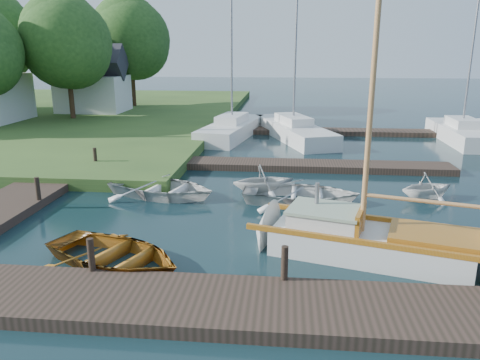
# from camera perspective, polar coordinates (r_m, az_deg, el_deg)

# --- Properties ---
(ground) EXTENTS (160.00, 160.00, 0.00)m
(ground) POSITION_cam_1_polar(r_m,az_deg,el_deg) (15.64, -0.00, -4.24)
(ground) COLOR black
(ground) RESTS_ON ground
(near_dock) EXTENTS (18.00, 2.20, 0.30)m
(near_dock) POSITION_cam_1_polar(r_m,az_deg,el_deg) (10.16, -3.45, -14.93)
(near_dock) COLOR #2D241A
(near_dock) RESTS_ON ground
(left_dock) EXTENTS (2.20, 18.00, 0.30)m
(left_dock) POSITION_cam_1_polar(r_m,az_deg,el_deg) (19.82, -23.07, -0.76)
(left_dock) COLOR #2D241A
(left_dock) RESTS_ON ground
(far_dock) EXTENTS (14.00, 1.60, 0.30)m
(far_dock) POSITION_cam_1_polar(r_m,az_deg,el_deg) (21.76, 6.95, 1.78)
(far_dock) COLOR #2D241A
(far_dock) RESTS_ON ground
(pontoon) EXTENTS (30.00, 1.60, 0.30)m
(pontoon) POSITION_cam_1_polar(r_m,az_deg,el_deg) (32.22, 21.06, 5.36)
(pontoon) COLOR #2D241A
(pontoon) RESTS_ON ground
(mooring_post_1) EXTENTS (0.16, 0.16, 0.80)m
(mooring_post_1) POSITION_cam_1_polar(r_m,az_deg,el_deg) (11.57, -17.70, -8.66)
(mooring_post_1) COLOR black
(mooring_post_1) RESTS_ON near_dock
(mooring_post_2) EXTENTS (0.16, 0.16, 0.80)m
(mooring_post_2) POSITION_cam_1_polar(r_m,az_deg,el_deg) (10.68, 5.46, -10.03)
(mooring_post_2) COLOR black
(mooring_post_2) RESTS_ON near_dock
(mooring_post_4) EXTENTS (0.16, 0.16, 0.80)m
(mooring_post_4) POSITION_cam_1_polar(r_m,az_deg,el_deg) (17.52, -23.43, -0.97)
(mooring_post_4) COLOR black
(mooring_post_4) RESTS_ON left_dock
(mooring_post_5) EXTENTS (0.16, 0.16, 0.80)m
(mooring_post_5) POSITION_cam_1_polar(r_m,az_deg,el_deg) (21.87, -17.24, 2.74)
(mooring_post_5) COLOR black
(mooring_post_5) RESTS_ON left_dock
(sailboat) EXTENTS (7.41, 3.85, 9.83)m
(sailboat) POSITION_cam_1_polar(r_m,az_deg,el_deg) (12.97, 16.12, -7.55)
(sailboat) COLOR silver
(sailboat) RESTS_ON ground
(dinghy) EXTENTS (4.68, 4.09, 0.81)m
(dinghy) POSITION_cam_1_polar(r_m,az_deg,el_deg) (12.40, -15.13, -8.28)
(dinghy) COLOR #8A4A0E
(dinghy) RESTS_ON ground
(tender_a) EXTENTS (4.75, 3.94, 0.85)m
(tender_a) POSITION_cam_1_polar(r_m,az_deg,el_deg) (17.68, -9.50, -0.64)
(tender_a) COLOR silver
(tender_a) RESTS_ON ground
(tender_b) EXTENTS (2.88, 2.68, 1.23)m
(tender_b) POSITION_cam_1_polar(r_m,az_deg,el_deg) (17.74, 2.88, 0.25)
(tender_b) COLOR silver
(tender_b) RESTS_ON ground
(tender_c) EXTENTS (4.23, 3.09, 0.86)m
(tender_c) POSITION_cam_1_polar(r_m,az_deg,el_deg) (16.82, 7.45, -1.39)
(tender_c) COLOR silver
(tender_c) RESTS_ON ground
(tender_d) EXTENTS (2.66, 2.52, 1.11)m
(tender_d) POSITION_cam_1_polar(r_m,az_deg,el_deg) (18.41, 21.88, -0.51)
(tender_d) COLOR silver
(tender_d) RESTS_ON ground
(marina_boat_0) EXTENTS (3.61, 8.54, 10.05)m
(marina_boat_0) POSITION_cam_1_polar(r_m,az_deg,el_deg) (29.54, -0.99, 6.36)
(marina_boat_0) COLOR silver
(marina_boat_0) RESTS_ON ground
(marina_boat_1) EXTENTS (5.21, 9.55, 9.65)m
(marina_boat_1) POSITION_cam_1_polar(r_m,az_deg,el_deg) (29.31, 6.50, 6.18)
(marina_boat_1) COLOR silver
(marina_boat_1) RESTS_ON ground
(marina_boat_4) EXTENTS (2.27, 7.53, 10.43)m
(marina_boat_4) POSITION_cam_1_polar(r_m,az_deg,el_deg) (30.99, 25.41, 5.31)
(marina_boat_4) COLOR silver
(marina_boat_4) RESTS_ON ground
(house_c) EXTENTS (5.25, 4.00, 5.28)m
(house_c) POSITION_cam_1_polar(r_m,az_deg,el_deg) (39.85, -17.50, 10.99)
(house_c) COLOR silver
(house_c) RESTS_ON shore
(tree_3) EXTENTS (6.41, 6.38, 8.74)m
(tree_3) POSITION_cam_1_polar(r_m,az_deg,el_deg) (36.16, -20.41, 15.48)
(tree_3) COLOR #332114
(tree_3) RESTS_ON shore
(tree_7) EXTENTS (6.83, 6.83, 9.38)m
(tree_7) POSITION_cam_1_polar(r_m,az_deg,el_deg) (42.86, -13.18, 16.42)
(tree_7) COLOR #332114
(tree_7) RESTS_ON shore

